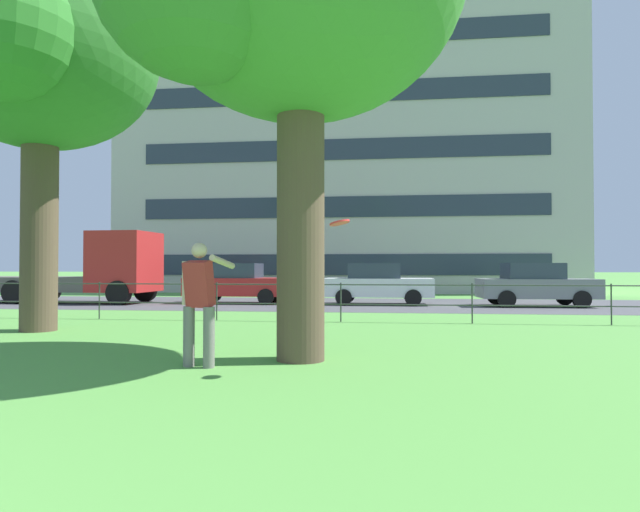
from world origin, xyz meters
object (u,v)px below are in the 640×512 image
Objects in this scene: flatbed_truck_far_right at (90,272)px; apartment_building_background at (346,139)px; car_red_center at (238,283)px; car_white_left at (378,284)px; tree_large_lawn at (32,49)px; car_grey_right at (535,284)px; person_thrower at (199,300)px; frisbee at (340,223)px.

flatbed_truck_far_right is 0.29× the size of apartment_building_background.
flatbed_truck_far_right is at bearing -175.33° from car_red_center.
tree_large_lawn is at bearing -127.43° from car_white_left.
apartment_building_background is at bearing 76.06° from car_red_center.
tree_large_lawn reaches higher than car_grey_right.
car_grey_right is at bearing -1.79° from car_red_center.
person_thrower is at bearing -54.86° from flatbed_truck_far_right.
car_white_left is (2.30, 13.07, -0.16)m from person_thrower.
tree_large_lawn is at bearing -67.07° from flatbed_truck_far_right.
flatbed_truck_far_right reaches higher than person_thrower.
car_grey_right is (7.89, 12.75, -0.16)m from person_thrower.
car_red_center is at bearing 178.21° from car_grey_right.
apartment_building_background is (3.26, 13.12, 8.56)m from car_red_center.
tree_large_lawn reaches higher than flatbed_truck_far_right.
flatbed_truck_far_right is 16.78m from car_grey_right.
apartment_building_background is at bearing 99.13° from car_white_left.
person_thrower reaches higher than car_grey_right.
car_grey_right is (12.92, 9.25, -5.38)m from tree_large_lawn.
frisbee is 0.08× the size of car_red_center.
car_white_left is 5.60m from car_grey_right.
tree_large_lawn is at bearing -144.41° from car_grey_right.
tree_large_lawn is 23.51m from apartment_building_background.
apartment_building_background reaches higher than car_white_left.
car_grey_right is at bearing 58.23° from person_thrower.
car_red_center is 10.97m from car_grey_right.
tree_large_lawn reaches higher than person_thrower.
apartment_building_background is at bearing 89.60° from person_thrower.
flatbed_truck_far_right is 5.84m from car_red_center.
car_red_center is 0.16× the size of apartment_building_background.
car_grey_right is (16.77, 0.13, -0.44)m from flatbed_truck_far_right.
person_thrower is 2.28m from frisbee.
car_red_center is (-3.07, 13.09, -0.16)m from person_thrower.
car_white_left is at bearing 80.03° from person_thrower.
flatbed_truck_far_right is at bearing 130.09° from frisbee.
flatbed_truck_far_right is at bearing -123.69° from apartment_building_background.
tree_large_lawn is 16.77m from car_grey_right.
car_grey_right is (5.89, 13.06, -1.20)m from frisbee.
apartment_building_background is at bearing 56.31° from flatbed_truck_far_right.
apartment_building_background is at bearing 119.79° from car_grey_right.
car_grey_right is 0.16× the size of apartment_building_background.
car_white_left is (5.37, -0.02, 0.00)m from car_red_center.
car_red_center is 0.99× the size of car_grey_right.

